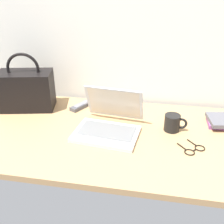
{
  "coord_description": "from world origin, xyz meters",
  "views": [
    {
      "loc": [
        0.18,
        -1.13,
        0.76
      ],
      "look_at": [
        -0.02,
        0.0,
        0.15
      ],
      "focal_mm": 43.57,
      "sensor_mm": 36.0,
      "label": 1
    }
  ],
  "objects": [
    {
      "name": "handbag",
      "position": [
        -0.56,
        0.19,
        0.15
      ],
      "size": [
        0.33,
        0.22,
        0.33
      ],
      "color": "black",
      "rests_on": "desk"
    },
    {
      "name": "coffee_mug",
      "position": [
        0.27,
        0.08,
        0.07
      ],
      "size": [
        0.11,
        0.08,
        0.09
      ],
      "color": "black",
      "rests_on": "desk"
    },
    {
      "name": "eyeglasses",
      "position": [
        0.37,
        -0.08,
        0.03
      ],
      "size": [
        0.14,
        0.14,
        0.01
      ],
      "color": "black",
      "rests_on": "desk"
    },
    {
      "name": "desk",
      "position": [
        0.0,
        0.0,
        0.01
      ],
      "size": [
        1.6,
        0.76,
        0.03
      ],
      "color": "tan",
      "rests_on": "ground"
    },
    {
      "name": "laptop",
      "position": [
        -0.04,
        0.03,
        0.07
      ],
      "size": [
        0.34,
        0.33,
        0.21
      ],
      "color": "silver",
      "rests_on": "desk"
    },
    {
      "name": "remote_control_near",
      "position": [
        -0.25,
        0.26,
        0.04
      ],
      "size": [
        0.12,
        0.16,
        0.02
      ],
      "color": "#4C4C51",
      "rests_on": "desk"
    }
  ]
}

